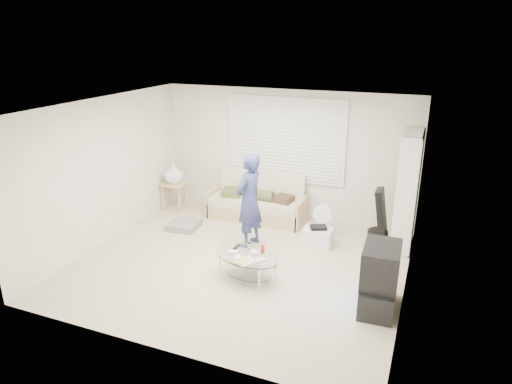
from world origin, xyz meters
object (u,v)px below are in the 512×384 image
at_px(futon_sofa, 258,204).
at_px(tv_unit, 379,278).
at_px(bookshelf, 407,191).
at_px(coffee_table, 247,260).

height_order(futon_sofa, tv_unit, futon_sofa).
bearing_deg(bookshelf, coffee_table, -135.53).
bearing_deg(futon_sofa, coffee_table, -71.94).
height_order(bookshelf, coffee_table, bookshelf).
distance_m(bookshelf, tv_unit, 2.12).
xyz_separation_m(futon_sofa, tv_unit, (2.64, -2.30, 0.14)).
bearing_deg(coffee_table, tv_unit, -1.52).
bearing_deg(tv_unit, coffee_table, 178.48).
bearing_deg(coffee_table, futon_sofa, 108.06).
height_order(futon_sofa, coffee_table, futon_sofa).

